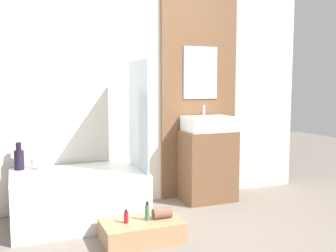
# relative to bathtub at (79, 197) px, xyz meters

# --- Properties ---
(wall_tiled_back) EXTENTS (4.20, 0.06, 2.60)m
(wall_tiled_back) POSITION_rel_bathtub_xyz_m (0.67, 0.45, 1.06)
(wall_tiled_back) COLOR beige
(wall_tiled_back) RESTS_ON ground_plane
(wall_wood_accent) EXTENTS (0.94, 0.04, 2.60)m
(wall_wood_accent) POSITION_rel_bathtub_xyz_m (1.46, 0.40, 1.06)
(wall_wood_accent) COLOR brown
(wall_wood_accent) RESTS_ON ground_plane
(bathtub) EXTENTS (1.20, 0.80, 0.48)m
(bathtub) POSITION_rel_bathtub_xyz_m (0.00, 0.00, 0.00)
(bathtub) COLOR white
(bathtub) RESTS_ON ground_plane
(glass_shower_screen) EXTENTS (0.01, 0.60, 1.04)m
(glass_shower_screen) POSITION_rel_bathtub_xyz_m (0.57, -0.08, 0.76)
(glass_shower_screen) COLOR silver
(glass_shower_screen) RESTS_ON bathtub
(wooden_step_bench) EXTENTS (0.66, 0.40, 0.17)m
(wooden_step_bench) POSITION_rel_bathtub_xyz_m (0.42, -0.64, -0.16)
(wooden_step_bench) COLOR #A87F56
(wooden_step_bench) RESTS_ON ground_plane
(vanity_cabinet) EXTENTS (0.58, 0.40, 0.78)m
(vanity_cabinet) POSITION_rel_bathtub_xyz_m (1.46, 0.18, 0.15)
(vanity_cabinet) COLOR brown
(vanity_cabinet) RESTS_ON ground_plane
(sink) EXTENTS (0.52, 0.37, 0.29)m
(sink) POSITION_rel_bathtub_xyz_m (1.46, 0.18, 0.62)
(sink) COLOR white
(sink) RESTS_ON vanity_cabinet
(vase_tall_dark) EXTENTS (0.09, 0.09, 0.27)m
(vase_tall_dark) POSITION_rel_bathtub_xyz_m (-0.51, 0.30, 0.35)
(vase_tall_dark) COLOR black
(vase_tall_dark) RESTS_ON bathtub
(vase_round_light) EXTENTS (0.14, 0.14, 0.14)m
(vase_round_light) POSITION_rel_bathtub_xyz_m (-0.34, 0.28, 0.31)
(vase_round_light) COLOR white
(vase_round_light) RESTS_ON bathtub
(bottle_soap_primary) EXTENTS (0.04, 0.04, 0.11)m
(bottle_soap_primary) POSITION_rel_bathtub_xyz_m (0.28, -0.64, -0.02)
(bottle_soap_primary) COLOR #B21928
(bottle_soap_primary) RESTS_ON wooden_step_bench
(bottle_soap_secondary) EXTENTS (0.04, 0.04, 0.16)m
(bottle_soap_secondary) POSITION_rel_bathtub_xyz_m (0.47, -0.64, -0.00)
(bottle_soap_secondary) COLOR #38704C
(bottle_soap_secondary) RESTS_ON wooden_step_bench
(towel_roll) EXTENTS (0.16, 0.09, 0.09)m
(towel_roll) POSITION_rel_bathtub_xyz_m (0.60, -0.64, -0.03)
(towel_roll) COLOR brown
(towel_roll) RESTS_ON wooden_step_bench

